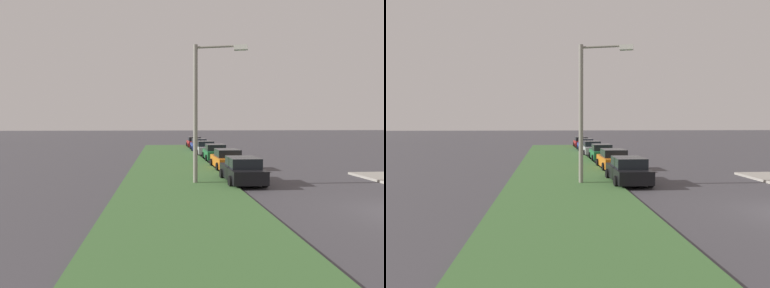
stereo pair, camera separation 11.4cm
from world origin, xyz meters
TOP-DOWN VIEW (x-y plane):
  - grass_median at (10.00, 8.43)m, footprint 60.00×6.00m
  - parked_car_black at (7.23, 4.81)m, footprint 4.31×2.05m
  - parked_car_orange at (13.18, 4.52)m, footprint 4.31×2.04m
  - parked_car_green at (19.20, 4.44)m, footprint 4.34×2.09m
  - parked_car_silver at (24.79, 4.66)m, footprint 4.35×2.11m
  - parked_car_blue at (30.11, 4.68)m, footprint 4.33×2.07m
  - parked_car_red at (35.87, 4.67)m, footprint 4.30×2.02m
  - streetlight at (6.99, 7.10)m, footprint 1.04×2.81m

SIDE VIEW (x-z plane):
  - grass_median at x=10.00m, z-range 0.00..0.12m
  - parked_car_black at x=7.23m, z-range -0.02..1.45m
  - parked_car_orange at x=13.18m, z-range -0.02..1.45m
  - parked_car_green at x=19.20m, z-range -0.02..1.45m
  - parked_car_silver at x=24.79m, z-range -0.02..1.45m
  - parked_car_blue at x=30.11m, z-range -0.02..1.45m
  - parked_car_red at x=35.87m, z-range -0.02..1.45m
  - streetlight at x=6.99m, z-range 0.64..8.14m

